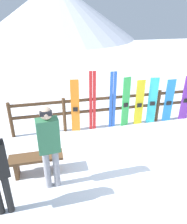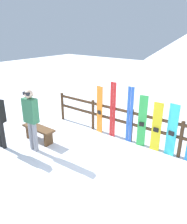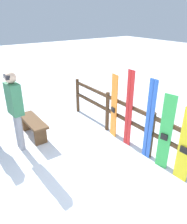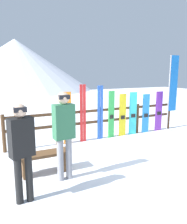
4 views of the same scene
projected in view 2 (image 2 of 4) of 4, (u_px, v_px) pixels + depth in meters
The scene contains 10 objects.
ground_plane at pixel (94, 169), 5.44m from camera, with size 40.00×40.00×0.00m, color white.
fence at pixel (132, 122), 6.61m from camera, with size 6.01×0.10×1.05m.
bench at pixel (39, 131), 6.73m from camera, with size 1.15×0.36×0.47m.
person_plaid_green at pixel (31, 116), 5.97m from camera, with size 0.43×0.26×1.79m.
snowboard_orange at pixel (100, 110), 7.17m from camera, with size 0.25×0.08×1.59m.
ski_pair_red at pixel (113, 110), 6.85m from camera, with size 0.20×0.02×1.80m.
ski_pair_blue at pixel (130, 115), 6.51m from camera, with size 0.19×0.02×1.75m.
snowboard_green at pixel (142, 122), 6.31m from camera, with size 0.25×0.09×1.56m.
snowboard_yellow at pixel (156, 127), 6.07m from camera, with size 0.27×0.06×1.44m.
snowboard_cyan at pixel (172, 131), 5.82m from camera, with size 0.27×0.08×1.49m.
Camera 2 is at (2.79, -3.64, 3.26)m, focal length 35.00 mm.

